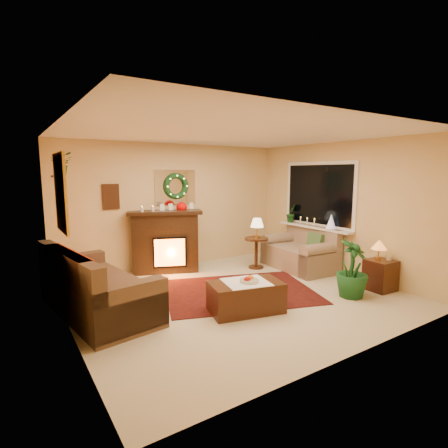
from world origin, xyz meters
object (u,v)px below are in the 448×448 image
sofa (98,283)px  side_table_round (256,253)px  fireplace (165,245)px  end_table_square (380,275)px  coffee_table (246,297)px  loveseat (299,249)px

sofa → side_table_round: (3.38, 0.65, -0.11)m
fireplace → end_table_square: size_ratio=2.45×
coffee_table → end_table_square: bearing=2.0°
side_table_round → end_table_square: size_ratio=1.23×
loveseat → coffee_table: 2.63m
sofa → loveseat: sofa is taller
fireplace → side_table_round: fireplace is taller
fireplace → loveseat: (2.45, -1.29, -0.13)m
loveseat → end_table_square: (0.20, -1.74, -0.15)m
fireplace → coffee_table: bearing=-65.0°
loveseat → coffee_table: bearing=-146.6°
loveseat → end_table_square: bearing=-78.8°
side_table_round → coffee_table: (-1.58, -1.78, -0.12)m
loveseat → side_table_round: 0.90m
fireplace → loveseat: fireplace is taller
sofa → coffee_table: (1.80, -1.13, -0.22)m
loveseat → coffee_table: loveseat is taller
coffee_table → sofa: bearing=160.9°
fireplace → end_table_square: fireplace is taller
sofa → coffee_table: 2.14m
sofa → side_table_round: sofa is taller
sofa → side_table_round: size_ratio=3.43×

